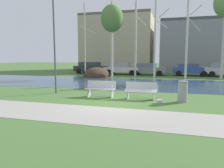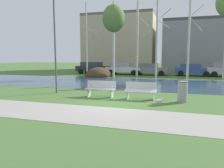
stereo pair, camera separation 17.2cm
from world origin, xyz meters
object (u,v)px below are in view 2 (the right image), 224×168
object	(u,v)px
bench_right	(141,90)
parked_van_nearest_dark	(94,67)
parked_sedan_second_white	(123,68)
parked_hatch_third_grey	(150,69)
bench_left	(101,88)
streetlamp	(54,26)
seagull	(160,101)
parked_wagon_fourth_blue	(192,69)
trash_bin	(183,91)

from	to	relation	value
bench_right	parked_van_nearest_dark	bearing A→B (deg)	119.58
parked_van_nearest_dark	parked_sedan_second_white	bearing A→B (deg)	-5.97
parked_van_nearest_dark	parked_hatch_third_grey	world-z (taller)	parked_van_nearest_dark
bench_left	streetlamp	bearing A→B (deg)	171.04
seagull	streetlamp	distance (m)	7.39
bench_right	parked_hatch_third_grey	bearing A→B (deg)	95.57
streetlamp	parked_van_nearest_dark	bearing A→B (deg)	103.72
seagull	streetlamp	xyz separation A→B (m)	(-6.20, 1.23, 3.82)
bench_right	parked_wagon_fourth_blue	bearing A→B (deg)	77.83
bench_right	seagull	world-z (taller)	bench_right
streetlamp	parked_wagon_fourth_blue	distance (m)	17.69
bench_right	streetlamp	distance (m)	6.26
bench_left	parked_hatch_third_grey	xyz separation A→B (m)	(0.68, 15.32, 0.29)
bench_left	bench_right	world-z (taller)	same
bench_left	bench_right	size ratio (longest dim) A/B	1.00
trash_bin	streetlamp	xyz separation A→B (m)	(-7.22, 0.64, 3.43)
trash_bin	streetlamp	bearing A→B (deg)	174.97
parked_van_nearest_dark	parked_wagon_fourth_blue	distance (m)	12.26
bench_left	bench_right	distance (m)	2.18
seagull	parked_sedan_second_white	world-z (taller)	parked_sedan_second_white
parked_hatch_third_grey	streetlamp	bearing A→B (deg)	-103.95
trash_bin	parked_hatch_third_grey	xyz separation A→B (m)	(-3.53, 15.48, 0.24)
seagull	parked_wagon_fourth_blue	xyz separation A→B (m)	(2.35, 16.37, 0.61)
bench_right	trash_bin	xyz separation A→B (m)	(2.03, -0.16, 0.06)
parked_sedan_second_white	parked_hatch_third_grey	size ratio (longest dim) A/B	1.04
bench_left	parked_hatch_third_grey	world-z (taller)	parked_hatch_third_grey
bench_right	parked_sedan_second_white	xyz separation A→B (m)	(-4.76, 15.24, 0.31)
trash_bin	streetlamp	distance (m)	8.02
bench_right	parked_hatch_third_grey	world-z (taller)	parked_hatch_third_grey
bench_left	parked_sedan_second_white	size ratio (longest dim) A/B	0.37
bench_right	seagull	xyz separation A→B (m)	(1.02, -0.75, -0.34)
parked_sedan_second_white	parked_hatch_third_grey	xyz separation A→B (m)	(3.26, 0.08, -0.02)
bench_left	parked_van_nearest_dark	xyz separation A→B (m)	(-6.72, 15.67, 0.33)
bench_left	parked_van_nearest_dark	size ratio (longest dim) A/B	0.35
streetlamp	parked_wagon_fourth_blue	size ratio (longest dim) A/B	1.48
bench_right	parked_sedan_second_white	distance (m)	15.97
streetlamp	parked_sedan_second_white	xyz separation A→B (m)	(0.43, 14.77, -3.18)
parked_van_nearest_dark	parked_wagon_fourth_blue	world-z (taller)	parked_van_nearest_dark
parked_van_nearest_dark	parked_hatch_third_grey	xyz separation A→B (m)	(7.40, -0.35, -0.04)
bench_left	trash_bin	world-z (taller)	trash_bin
bench_right	trash_bin	distance (m)	2.04
bench_left	seagull	xyz separation A→B (m)	(3.20, -0.75, -0.34)
parked_sedan_second_white	parked_wagon_fourth_blue	bearing A→B (deg)	2.69
parked_sedan_second_white	trash_bin	bearing A→B (deg)	-66.20
parked_wagon_fourth_blue	streetlamp	bearing A→B (deg)	-119.45
seagull	parked_van_nearest_dark	bearing A→B (deg)	121.12
streetlamp	parked_sedan_second_white	size ratio (longest dim) A/B	1.39
trash_bin	parked_hatch_third_grey	bearing A→B (deg)	102.83
streetlamp	parked_sedan_second_white	bearing A→B (deg)	88.35
bench_right	parked_sedan_second_white	size ratio (longest dim) A/B	0.37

